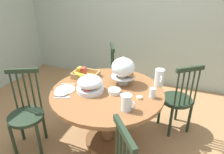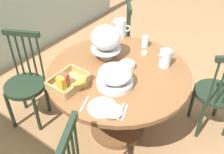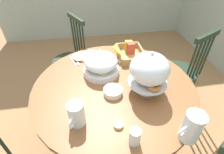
# 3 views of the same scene
# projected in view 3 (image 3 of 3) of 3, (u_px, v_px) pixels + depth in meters

# --- Properties ---
(ground_plane) EXTENTS (10.00, 10.00, 0.00)m
(ground_plane) POSITION_uv_depth(u_px,v_px,m) (117.00, 134.00, 1.84)
(ground_plane) COLOR #997047
(dining_table) EXTENTS (1.26, 1.26, 0.74)m
(dining_table) POSITION_uv_depth(u_px,v_px,m) (114.00, 102.00, 1.48)
(dining_table) COLOR brown
(dining_table) RESTS_ON ground_plane
(windsor_chair_by_cabinet) EXTENTS (0.45, 0.45, 0.97)m
(windsor_chair_by_cabinet) POSITION_uv_depth(u_px,v_px,m) (181.00, 73.00, 1.94)
(windsor_chair_by_cabinet) COLOR #1E2D1E
(windsor_chair_by_cabinet) RESTS_ON ground_plane
(windsor_chair_facing_door) EXTENTS (0.45, 0.45, 0.97)m
(windsor_chair_facing_door) POSITION_uv_depth(u_px,v_px,m) (71.00, 61.00, 2.13)
(windsor_chair_facing_door) COLOR #1E2D1E
(windsor_chair_facing_door) RESTS_ON ground_plane
(pastry_stand_with_dome) EXTENTS (0.28, 0.28, 0.34)m
(pastry_stand_with_dome) POSITION_uv_depth(u_px,v_px,m) (149.00, 70.00, 1.17)
(pastry_stand_with_dome) COLOR silver
(pastry_stand_with_dome) RESTS_ON dining_table
(fruit_platter_covered) EXTENTS (0.30, 0.30, 0.18)m
(fruit_platter_covered) POSITION_uv_depth(u_px,v_px,m) (101.00, 65.00, 1.42)
(fruit_platter_covered) COLOR silver
(fruit_platter_covered) RESTS_ON dining_table
(orange_juice_pitcher) EXTENTS (0.18, 0.10, 0.16)m
(orange_juice_pitcher) POSITION_uv_depth(u_px,v_px,m) (77.00, 115.00, 1.03)
(orange_juice_pitcher) COLOR silver
(orange_juice_pitcher) RESTS_ON dining_table
(milk_pitcher) EXTENTS (0.11, 0.19, 0.20)m
(milk_pitcher) POSITION_uv_depth(u_px,v_px,m) (191.00, 128.00, 0.94)
(milk_pitcher) COLOR silver
(milk_pitcher) RESTS_ON dining_table
(cereal_basket) EXTENTS (0.32, 0.30, 0.12)m
(cereal_basket) POSITION_uv_depth(u_px,v_px,m) (128.00, 52.00, 1.65)
(cereal_basket) COLOR tan
(cereal_basket) RESTS_ON dining_table
(china_plate_large) EXTENTS (0.22, 0.22, 0.01)m
(china_plate_large) POSITION_uv_depth(u_px,v_px,m) (90.00, 56.00, 1.66)
(china_plate_large) COLOR white
(china_plate_large) RESTS_ON dining_table
(china_plate_small) EXTENTS (0.15, 0.15, 0.01)m
(china_plate_small) POSITION_uv_depth(u_px,v_px,m) (80.00, 56.00, 1.64)
(china_plate_small) COLOR white
(china_plate_small) RESTS_ON china_plate_large
(cereal_bowl) EXTENTS (0.14, 0.14, 0.04)m
(cereal_bowl) POSITION_uv_depth(u_px,v_px,m) (113.00, 91.00, 1.26)
(cereal_bowl) COLOR white
(cereal_bowl) RESTS_ON dining_table
(drinking_glass) EXTENTS (0.06, 0.06, 0.11)m
(drinking_glass) POSITION_uv_depth(u_px,v_px,m) (135.00, 137.00, 0.94)
(drinking_glass) COLOR silver
(drinking_glass) RESTS_ON dining_table
(butter_dish) EXTENTS (0.06, 0.06, 0.02)m
(butter_dish) POSITION_uv_depth(u_px,v_px,m) (118.00, 125.00, 1.05)
(butter_dish) COLOR beige
(butter_dish) RESTS_ON dining_table
(table_knife) EXTENTS (0.16, 0.07, 0.01)m
(table_knife) POSITION_uv_depth(u_px,v_px,m) (76.00, 60.00, 1.61)
(table_knife) COLOR silver
(table_knife) RESTS_ON dining_table
(dinner_fork) EXTENTS (0.16, 0.07, 0.01)m
(dinner_fork) POSITION_uv_depth(u_px,v_px,m) (73.00, 61.00, 1.60)
(dinner_fork) COLOR silver
(dinner_fork) RESTS_ON dining_table
(soup_spoon) EXTENTS (0.16, 0.07, 0.01)m
(soup_spoon) POSITION_uv_depth(u_px,v_px,m) (103.00, 53.00, 1.72)
(soup_spoon) COLOR silver
(soup_spoon) RESTS_ON dining_table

